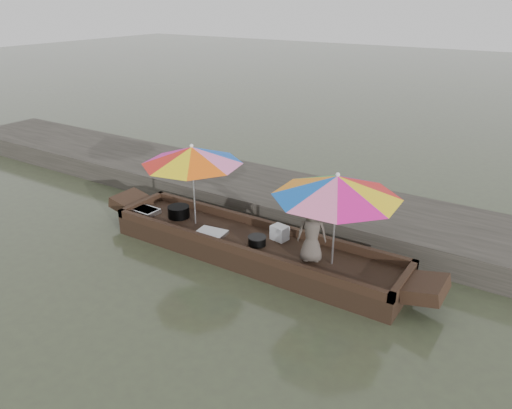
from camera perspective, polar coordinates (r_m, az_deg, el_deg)
The scene contains 11 objects.
water at distance 8.99m, azimuth -0.35°, elevation -6.09°, with size 80.00×80.00×0.00m, color #414B32.
dock at distance 10.61m, azimuth 6.18°, elevation -0.02°, with size 22.00×2.20×0.50m, color #2D2B26.
boat_hull at distance 8.91m, azimuth -0.35°, elevation -5.10°, with size 5.49×1.20×0.35m, color black.
cooking_pot at distance 9.80m, azimuth -8.83°, elevation -0.83°, with size 0.42×0.42×0.22m, color black.
tray_crayfish at distance 10.12m, azimuth -12.54°, elevation -0.73°, with size 0.53×0.37×0.09m, color silver.
tray_scallop at distance 9.05m, azimuth -5.11°, elevation -3.26°, with size 0.53×0.37×0.06m, color silver.
charcoal_grill at distance 8.64m, azimuth 0.12°, elevation -4.20°, with size 0.30×0.30×0.14m, color black.
supply_bag at distance 8.81m, azimuth 2.71°, elevation -3.25°, with size 0.28×0.22×0.26m, color silver.
vendor at distance 8.02m, azimuth 6.41°, elevation -3.29°, with size 0.48×0.31×0.97m, color #504740.
umbrella_bow at distance 9.23m, azimuth -7.15°, elevation 2.22°, with size 1.84×1.84×1.55m, color pink, non-canonical shape.
umbrella_stern at distance 7.84m, azimuth 8.99°, elevation -1.75°, with size 2.01×2.01×1.55m, color yellow, non-canonical shape.
Camera 1 is at (4.32, -6.57, 4.36)m, focal length 35.00 mm.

